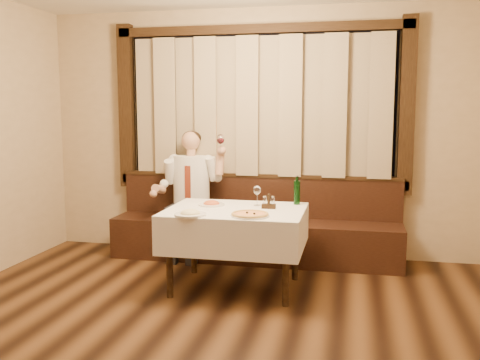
% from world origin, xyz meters
% --- Properties ---
extents(room, '(5.01, 6.01, 2.81)m').
position_xyz_m(room, '(-0.00, 0.97, 1.50)').
color(room, black).
rests_on(room, ground).
extents(banquette, '(3.20, 0.61, 0.94)m').
position_xyz_m(banquette, '(0.00, 2.72, 0.31)').
color(banquette, black).
rests_on(banquette, ground).
extents(dining_table, '(1.27, 0.97, 0.76)m').
position_xyz_m(dining_table, '(0.00, 1.70, 0.65)').
color(dining_table, black).
rests_on(dining_table, ground).
extents(pizza, '(0.34, 0.34, 0.04)m').
position_xyz_m(pizza, '(0.20, 1.40, 0.77)').
color(pizza, white).
rests_on(pizza, dining_table).
extents(pasta_red, '(0.25, 0.25, 0.09)m').
position_xyz_m(pasta_red, '(-0.26, 1.83, 0.79)').
color(pasta_red, white).
rests_on(pasta_red, dining_table).
extents(pasta_cream, '(0.28, 0.28, 0.10)m').
position_xyz_m(pasta_cream, '(-0.32, 1.32, 0.79)').
color(pasta_cream, white).
rests_on(pasta_cream, dining_table).
extents(green_bottle, '(0.06, 0.06, 0.29)m').
position_xyz_m(green_bottle, '(0.53, 2.05, 0.88)').
color(green_bottle, '#0D3E0F').
rests_on(green_bottle, dining_table).
extents(table_wine_glass, '(0.07, 0.07, 0.20)m').
position_xyz_m(table_wine_glass, '(0.17, 1.90, 0.90)').
color(table_wine_glass, white).
rests_on(table_wine_glass, dining_table).
extents(cruet_caddy, '(0.13, 0.06, 0.14)m').
position_xyz_m(cruet_caddy, '(0.30, 1.79, 0.80)').
color(cruet_caddy, black).
rests_on(cruet_caddy, dining_table).
extents(seated_man, '(0.79, 0.59, 1.43)m').
position_xyz_m(seated_man, '(-0.73, 2.63, 0.83)').
color(seated_man, black).
rests_on(seated_man, ground).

